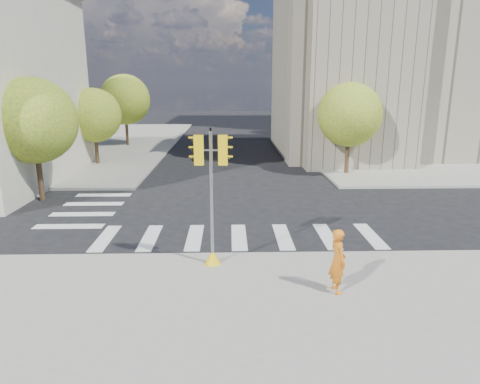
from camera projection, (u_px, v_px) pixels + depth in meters
name	position (u px, v px, depth m)	size (l,w,h in m)	color
ground	(240.00, 222.00, 19.32)	(160.00, 160.00, 0.00)	black
sidewalk_far_right	(423.00, 142.00, 44.99)	(28.00, 40.00, 0.15)	gray
sidewalk_far_left	(40.00, 143.00, 43.98)	(28.00, 40.00, 0.15)	gray
civic_building	(417.00, 69.00, 36.44)	(26.00, 16.00, 19.39)	gray
office_tower	(397.00, 14.00, 56.85)	(20.00, 18.00, 30.00)	#9EA0A3
tree_lw_near	(34.00, 121.00, 21.89)	(4.40, 4.40, 6.41)	#382616
tree_lw_mid	(94.00, 115.00, 31.69)	(4.00, 4.00, 5.77)	#382616
tree_lw_far	(125.00, 100.00, 41.18)	(4.80, 4.80, 6.95)	#382616
tree_re_near	(350.00, 115.00, 28.19)	(4.20, 4.20, 6.16)	#382616
tree_re_mid	(314.00, 102.00, 39.74)	(4.60, 4.60, 6.66)	#382616
tree_re_far	(295.00, 102.00, 51.49)	(4.00, 4.00, 5.88)	#382616
lamp_near	(342.00, 104.00, 31.95)	(0.35, 0.18, 8.11)	black
lamp_far	(308.00, 98.00, 45.51)	(0.35, 0.18, 8.11)	black
traffic_signal	(212.00, 209.00, 13.97)	(1.06, 0.56, 4.58)	#E4BC0C
photographer	(338.00, 261.00, 12.31)	(0.70, 0.46, 1.92)	orange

